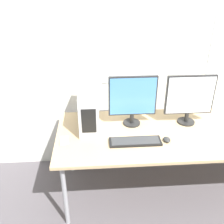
% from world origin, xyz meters
% --- Properties ---
extents(ground_plane, '(14.00, 14.00, 0.00)m').
position_xyz_m(ground_plane, '(0.00, 0.00, 0.00)').
color(ground_plane, '#565156').
extents(wall_back, '(8.00, 0.07, 2.70)m').
position_xyz_m(wall_back, '(0.00, 1.02, 1.35)').
color(wall_back, silver).
rests_on(wall_back, ground_plane).
extents(desk, '(2.57, 0.89, 0.72)m').
position_xyz_m(desk, '(0.00, 0.44, 0.68)').
color(desk, tan).
rests_on(desk, ground_plane).
extents(pc_tower, '(0.18, 0.47, 0.38)m').
position_xyz_m(pc_tower, '(-0.98, 0.60, 0.91)').
color(pc_tower, silver).
rests_on(pc_tower, desk).
extents(monitor_main, '(0.45, 0.17, 0.49)m').
position_xyz_m(monitor_main, '(-0.57, 0.61, 0.99)').
color(monitor_main, black).
rests_on(monitor_main, desk).
extents(monitor_right_near, '(0.46, 0.17, 0.49)m').
position_xyz_m(monitor_right_near, '(-0.03, 0.59, 0.99)').
color(monitor_right_near, black).
rests_on(monitor_right_near, desk).
extents(keyboard, '(0.45, 0.14, 0.02)m').
position_xyz_m(keyboard, '(-0.58, 0.29, 0.73)').
color(keyboard, black).
rests_on(keyboard, desk).
extents(mouse, '(0.06, 0.08, 0.03)m').
position_xyz_m(mouse, '(-0.30, 0.29, 0.73)').
color(mouse, '#2D2D2D').
rests_on(mouse, desk).
extents(cell_phone, '(0.09, 0.14, 0.01)m').
position_xyz_m(cell_phone, '(-1.20, 0.35, 0.72)').
color(cell_phone, '#99999E').
rests_on(cell_phone, desk).
extents(paper_sheet_left, '(0.28, 0.34, 0.00)m').
position_xyz_m(paper_sheet_left, '(-0.07, 0.18, 0.72)').
color(paper_sheet_left, white).
rests_on(paper_sheet_left, desk).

